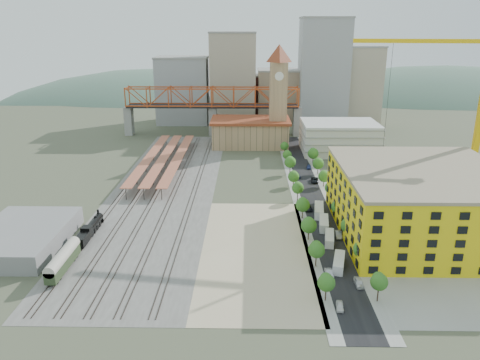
{
  "coord_description": "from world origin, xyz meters",
  "views": [
    {
      "loc": [
        -6.13,
        -141.7,
        55.46
      ],
      "look_at": [
        -8.55,
        -3.27,
        10.0
      ],
      "focal_mm": 35.0,
      "sensor_mm": 36.0,
      "label": 1
    }
  ],
  "objects_px": {
    "car_0": "(340,306)",
    "clock_tower": "(278,87)",
    "tower_crane": "(472,88)",
    "site_trailer_b": "(329,238)",
    "site_trailer_d": "(319,210)",
    "site_trailer_a": "(339,263)",
    "coach": "(63,260)",
    "construction_building": "(422,202)",
    "site_trailer_c": "(324,223)",
    "locomotive": "(90,229)"
  },
  "relations": [
    {
      "from": "clock_tower",
      "to": "coach",
      "type": "distance_m",
      "value": 138.35
    },
    {
      "from": "site_trailer_b",
      "to": "site_trailer_a",
      "type": "bearing_deg",
      "value": -80.84
    },
    {
      "from": "construction_building",
      "to": "car_0",
      "type": "height_order",
      "value": "construction_building"
    },
    {
      "from": "locomotive",
      "to": "site_trailer_d",
      "type": "height_order",
      "value": "locomotive"
    },
    {
      "from": "site_trailer_c",
      "to": "car_0",
      "type": "height_order",
      "value": "site_trailer_c"
    },
    {
      "from": "coach",
      "to": "site_trailer_c",
      "type": "height_order",
      "value": "coach"
    },
    {
      "from": "construction_building",
      "to": "site_trailer_d",
      "type": "height_order",
      "value": "construction_building"
    },
    {
      "from": "site_trailer_d",
      "to": "car_0",
      "type": "relative_size",
      "value": 2.65
    },
    {
      "from": "site_trailer_a",
      "to": "site_trailer_b",
      "type": "distance_m",
      "value": 13.85
    },
    {
      "from": "clock_tower",
      "to": "coach",
      "type": "bearing_deg",
      "value": -115.27
    },
    {
      "from": "clock_tower",
      "to": "site_trailer_b",
      "type": "distance_m",
      "value": 110.25
    },
    {
      "from": "tower_crane",
      "to": "site_trailer_b",
      "type": "bearing_deg",
      "value": -144.24
    },
    {
      "from": "tower_crane",
      "to": "car_0",
      "type": "distance_m",
      "value": 91.47
    },
    {
      "from": "site_trailer_b",
      "to": "site_trailer_d",
      "type": "xyz_separation_m",
      "value": [
        0.0,
        19.68,
        0.2
      ]
    },
    {
      "from": "site_trailer_c",
      "to": "site_trailer_d",
      "type": "distance_m",
      "value": 9.84
    },
    {
      "from": "site_trailer_d",
      "to": "construction_building",
      "type": "bearing_deg",
      "value": -19.3
    },
    {
      "from": "site_trailer_b",
      "to": "car_0",
      "type": "distance_m",
      "value": 31.69
    },
    {
      "from": "coach",
      "to": "tower_crane",
      "type": "relative_size",
      "value": 0.27
    },
    {
      "from": "site_trailer_b",
      "to": "construction_building",
      "type": "bearing_deg",
      "value": 23.13
    },
    {
      "from": "locomotive",
      "to": "site_trailer_a",
      "type": "relative_size",
      "value": 2.13
    },
    {
      "from": "site_trailer_a",
      "to": "site_trailer_d",
      "type": "xyz_separation_m",
      "value": [
        0.0,
        33.53,
        0.12
      ]
    },
    {
      "from": "site_trailer_d",
      "to": "car_0",
      "type": "xyz_separation_m",
      "value": [
        -3.0,
        -51.22,
        -0.73
      ]
    },
    {
      "from": "coach",
      "to": "site_trailer_d",
      "type": "bearing_deg",
      "value": 28.68
    },
    {
      "from": "site_trailer_a",
      "to": "site_trailer_c",
      "type": "distance_m",
      "value": 23.69
    },
    {
      "from": "tower_crane",
      "to": "site_trailer_a",
      "type": "distance_m",
      "value": 77.38
    },
    {
      "from": "clock_tower",
      "to": "tower_crane",
      "type": "relative_size",
      "value": 0.87
    },
    {
      "from": "clock_tower",
      "to": "construction_building",
      "type": "relative_size",
      "value": 1.03
    },
    {
      "from": "clock_tower",
      "to": "site_trailer_a",
      "type": "height_order",
      "value": "clock_tower"
    },
    {
      "from": "site_trailer_a",
      "to": "coach",
      "type": "bearing_deg",
      "value": -163.96
    },
    {
      "from": "car_0",
      "to": "tower_crane",
      "type": "bearing_deg",
      "value": 59.06
    },
    {
      "from": "site_trailer_b",
      "to": "car_0",
      "type": "relative_size",
      "value": 2.27
    },
    {
      "from": "locomotive",
      "to": "site_trailer_c",
      "type": "height_order",
      "value": "locomotive"
    },
    {
      "from": "coach",
      "to": "car_0",
      "type": "bearing_deg",
      "value": -13.49
    },
    {
      "from": "locomotive",
      "to": "car_0",
      "type": "xyz_separation_m",
      "value": [
        63.0,
        -35.15,
        -1.18
      ]
    },
    {
      "from": "locomotive",
      "to": "tower_crane",
      "type": "bearing_deg",
      "value": 15.27
    },
    {
      "from": "locomotive",
      "to": "car_0",
      "type": "relative_size",
      "value": 5.16
    },
    {
      "from": "locomotive",
      "to": "site_trailer_d",
      "type": "bearing_deg",
      "value": 13.68
    },
    {
      "from": "car_0",
      "to": "clock_tower",
      "type": "bearing_deg",
      "value": 98.87
    },
    {
      "from": "clock_tower",
      "to": "locomotive",
      "type": "relative_size",
      "value": 2.65
    },
    {
      "from": "clock_tower",
      "to": "site_trailer_d",
      "type": "xyz_separation_m",
      "value": [
        8.0,
        -86.78,
        -27.32
      ]
    },
    {
      "from": "tower_crane",
      "to": "car_0",
      "type": "bearing_deg",
      "value": -127.74
    },
    {
      "from": "construction_building",
      "to": "car_0",
      "type": "relative_size",
      "value": 13.3
    },
    {
      "from": "locomotive",
      "to": "site_trailer_d",
      "type": "xyz_separation_m",
      "value": [
        66.0,
        16.07,
        -0.45
      ]
    },
    {
      "from": "construction_building",
      "to": "car_0",
      "type": "xyz_separation_m",
      "value": [
        -29.0,
        -38.01,
        -8.76
      ]
    },
    {
      "from": "clock_tower",
      "to": "tower_crane",
      "type": "bearing_deg",
      "value": -51.8
    },
    {
      "from": "coach",
      "to": "site_trailer_b",
      "type": "height_order",
      "value": "coach"
    },
    {
      "from": "car_0",
      "to": "site_trailer_d",
      "type": "bearing_deg",
      "value": 93.44
    },
    {
      "from": "site_trailer_b",
      "to": "site_trailer_d",
      "type": "bearing_deg",
      "value": 99.16
    },
    {
      "from": "clock_tower",
      "to": "site_trailer_b",
      "type": "relative_size",
      "value": 6.02
    },
    {
      "from": "locomotive",
      "to": "clock_tower",
      "type": "bearing_deg",
      "value": 60.58
    }
  ]
}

